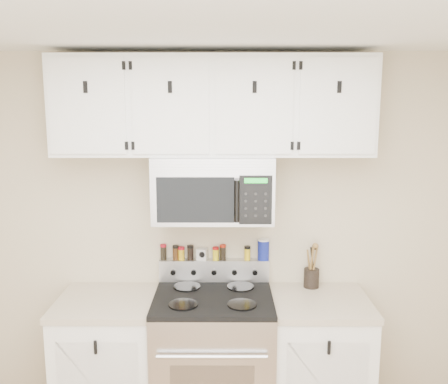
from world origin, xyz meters
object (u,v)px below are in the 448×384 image
object	(u,v)px
range	(214,362)
microwave	(213,188)
salt_canister	(263,249)
utensil_crock	(311,276)

from	to	relation	value
range	microwave	world-z (taller)	microwave
salt_canister	microwave	bearing A→B (deg)	-155.39
range	microwave	distance (m)	1.15
utensil_crock	salt_canister	size ratio (longest dim) A/B	2.07
utensil_crock	range	bearing A→B (deg)	-160.84
range	microwave	size ratio (longest dim) A/B	1.45
utensil_crock	salt_canister	world-z (taller)	salt_canister
microwave	utensil_crock	xyz separation A→B (m)	(0.67, 0.11, -0.63)
utensil_crock	salt_canister	xyz separation A→B (m)	(-0.33, 0.05, 0.18)
range	salt_canister	bearing A→B (deg)	39.70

